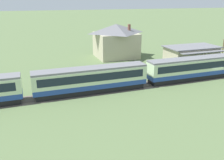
{
  "coord_description": "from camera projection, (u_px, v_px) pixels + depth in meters",
  "views": [
    {
      "loc": [
        -33.03,
        -34.49,
        14.53
      ],
      "look_at": [
        -20.52,
        0.75,
        1.67
      ],
      "focal_mm": 38.0,
      "sensor_mm": 36.0,
      "label": 1
    }
  ],
  "objects": [
    {
      "name": "passenger_train",
      "position": [
        93.0,
        79.0,
        38.2
      ],
      "size": [
        97.62,
        2.99,
        4.2
      ],
      "color": "#234293",
      "rests_on": "ground_plane"
    },
    {
      "name": "ground_plane",
      "position": [
        213.0,
        78.0,
        45.91
      ],
      "size": [
        600.0,
        600.0,
        0.0
      ],
      "primitive_type": "plane",
      "color": "#566B42"
    },
    {
      "name": "station_building",
      "position": [
        191.0,
        55.0,
        55.51
      ],
      "size": [
        12.38,
        8.04,
        4.09
      ],
      "color": "#BCB293",
      "rests_on": "ground_plane"
    },
    {
      "name": "railway_track",
      "position": [
        116.0,
        89.0,
        40.21
      ],
      "size": [
        139.0,
        3.6,
        0.04
      ],
      "color": "#665B51",
      "rests_on": "ground_plane"
    },
    {
      "name": "station_house_grey_roof",
      "position": [
        116.0,
        40.0,
        60.96
      ],
      "size": [
        10.79,
        9.94,
        8.51
      ],
      "color": "#BCB293",
      "rests_on": "ground_plane"
    }
  ]
}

